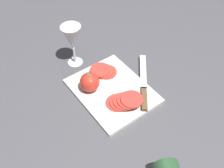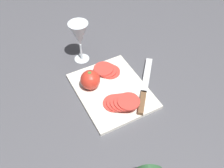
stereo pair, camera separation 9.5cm
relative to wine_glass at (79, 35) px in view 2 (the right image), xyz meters
The scene contains 7 objects.
ground_plane 0.34m from the wine_glass, behind, with size 3.00×3.00×0.00m, color #4C4C51.
cutting_board 0.25m from the wine_glass, behind, with size 0.31×0.25×0.01m.
wine_glass is the anchor object (origin of this frame).
whole_tomato 0.19m from the wine_glass, 167.76° to the left, with size 0.07×0.07×0.07m.
knife 0.34m from the wine_glass, 159.56° to the right, with size 0.24×0.20×0.01m.
tomato_slice_stack_near 0.32m from the wine_glass, behind, with size 0.11×0.12×0.03m.
tomato_slice_stack_far 0.17m from the wine_glass, 158.40° to the right, with size 0.09×0.10×0.02m.
Camera 2 is at (-0.47, 0.30, 0.75)m, focal length 42.00 mm.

